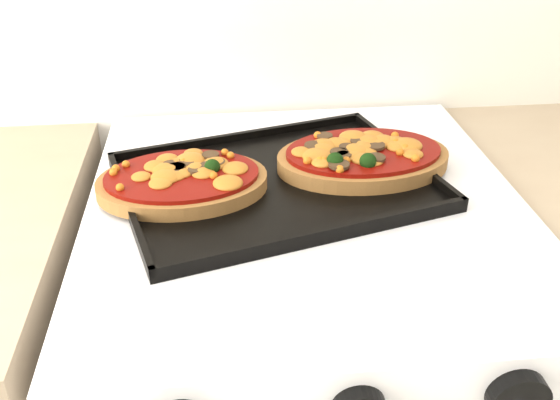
{
  "coord_description": "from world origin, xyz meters",
  "views": [
    {
      "loc": [
        -0.09,
        0.96,
        1.34
      ],
      "look_at": [
        -0.01,
        1.67,
        0.92
      ],
      "focal_mm": 40.0,
      "sensor_mm": 36.0,
      "label": 1
    }
  ],
  "objects": [
    {
      "name": "baking_tray",
      "position": [
        -0.01,
        1.72,
        0.92
      ],
      "size": [
        0.48,
        0.41,
        0.02
      ],
      "primitive_type": "cube",
      "rotation": [
        0.0,
        0.0,
        0.27
      ],
      "color": "black",
      "rests_on": "stove"
    },
    {
      "name": "control_panel",
      "position": [
        0.03,
        1.39,
        0.85
      ],
      "size": [
        0.6,
        0.02,
        0.09
      ],
      "primitive_type": "cube",
      "color": "white",
      "rests_on": "stove"
    },
    {
      "name": "pizza_left",
      "position": [
        -0.14,
        1.71,
        0.94
      ],
      "size": [
        0.24,
        0.17,
        0.03
      ],
      "primitive_type": null,
      "rotation": [
        0.0,
        0.0,
        0.05
      ],
      "color": "#9C6235",
      "rests_on": "baking_tray"
    },
    {
      "name": "pizza_right",
      "position": [
        0.12,
        1.75,
        0.94
      ],
      "size": [
        0.26,
        0.18,
        0.04
      ],
      "primitive_type": null,
      "rotation": [
        0.0,
        0.0,
        0.06
      ],
      "color": "#9C6235",
      "rests_on": "baking_tray"
    },
    {
      "name": "knob_right",
      "position": [
        0.19,
        1.37,
        0.85
      ],
      "size": [
        0.06,
        0.02,
        0.06
      ],
      "primitive_type": "cylinder",
      "rotation": [
        1.57,
        0.0,
        0.0
      ],
      "color": "black",
      "rests_on": "control_panel"
    }
  ]
}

